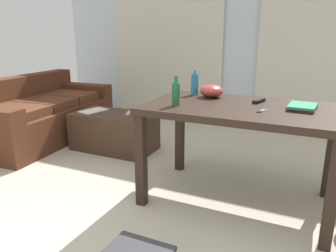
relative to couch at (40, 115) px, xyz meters
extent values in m
plane|color=#B2A893|center=(2.04, -0.44, -0.29)|extent=(8.66, 8.66, 0.00)
cube|color=silver|center=(2.04, 1.76, 1.00)|extent=(5.76, 0.10, 2.59)
cube|color=beige|center=(0.93, 1.68, 0.85)|extent=(1.73, 0.03, 2.30)
cube|color=beige|center=(3.14, 1.68, 0.85)|extent=(1.73, 0.03, 2.30)
cube|color=#4C2819|center=(0.04, 0.00, -0.09)|extent=(1.02, 1.87, 0.40)
cube|color=#4C2819|center=(-0.30, -0.02, 0.28)|extent=(0.33, 1.82, 0.35)
cube|color=#4C2819|center=(-0.01, 0.81, 0.19)|extent=(0.91, 0.26, 0.17)
cube|color=#552D1C|center=(0.06, 0.48, 0.16)|extent=(0.68, 0.49, 0.10)
cube|color=#552D1C|center=(0.09, 0.01, 0.16)|extent=(0.68, 0.49, 0.10)
cube|color=#552D1C|center=(0.13, -0.46, 0.16)|extent=(0.68, 0.49, 0.10)
cube|color=#382619|center=(1.05, 0.04, -0.09)|extent=(0.91, 0.49, 0.42)
cube|color=black|center=(2.58, -0.53, 0.44)|extent=(1.38, 0.84, 0.05)
cube|color=black|center=(1.94, -0.89, 0.06)|extent=(0.07, 0.07, 0.71)
cube|color=black|center=(3.22, -0.89, 0.06)|extent=(0.07, 0.07, 0.71)
cube|color=black|center=(1.94, -0.16, 0.06)|extent=(0.07, 0.07, 0.71)
cube|color=black|center=(3.22, -0.16, 0.06)|extent=(0.07, 0.07, 0.71)
cylinder|color=#195B2D|center=(2.14, -0.72, 0.55)|extent=(0.06, 0.06, 0.16)
cylinder|color=#195B2D|center=(2.14, -0.72, 0.66)|extent=(0.03, 0.03, 0.05)
cylinder|color=teal|center=(2.11, -0.26, 0.55)|extent=(0.06, 0.06, 0.18)
cylinder|color=teal|center=(2.11, -0.26, 0.66)|extent=(0.02, 0.02, 0.03)
ellipsoid|color=#9E3833|center=(2.28, -0.31, 0.52)|extent=(0.19, 0.19, 0.10)
cube|color=#4C4C51|center=(2.98, -0.46, 0.48)|extent=(0.20, 0.23, 0.02)
cube|color=#2D7F56|center=(2.98, -0.47, 0.49)|extent=(0.19, 0.25, 0.02)
cube|color=black|center=(2.67, -0.36, 0.48)|extent=(0.08, 0.15, 0.02)
cube|color=#9EA0A5|center=(2.74, -0.62, 0.47)|extent=(0.02, 0.07, 0.00)
torus|color=#262628|center=(2.73, -0.68, 0.47)|extent=(0.03, 0.03, 0.00)
cube|color=#9EA0A5|center=(2.75, -0.63, 0.47)|extent=(0.05, 0.07, 0.00)
torus|color=#262628|center=(2.73, -0.68, 0.47)|extent=(0.03, 0.03, 0.00)
cube|color=#B7B7B2|center=(1.23, 0.10, 0.13)|extent=(0.09, 0.16, 0.02)
cube|color=silver|center=(0.79, 0.03, 0.13)|extent=(0.25, 0.33, 0.01)
cube|color=#313135|center=(2.30, -1.55, -0.15)|extent=(0.35, 0.21, 0.02)
camera|label=1|loc=(3.07, -2.85, 0.98)|focal=34.75mm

